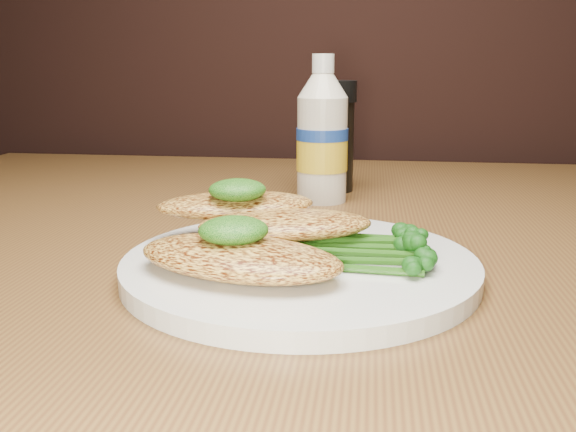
# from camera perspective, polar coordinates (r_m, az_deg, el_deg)

# --- Properties ---
(plate) EXTENTS (0.25, 0.25, 0.01)m
(plate) POSITION_cam_1_polar(r_m,az_deg,el_deg) (0.44, 1.10, -4.61)
(plate) COLOR silver
(plate) RESTS_ON dining_table
(chicken_front) EXTENTS (0.16, 0.11, 0.02)m
(chicken_front) POSITION_cam_1_polar(r_m,az_deg,el_deg) (0.40, -4.52, -3.83)
(chicken_front) COLOR gold
(chicken_front) RESTS_ON plate
(chicken_mid) EXTENTS (0.14, 0.09, 0.02)m
(chicken_mid) POSITION_cam_1_polar(r_m,az_deg,el_deg) (0.45, -0.22, -0.80)
(chicken_mid) COLOR gold
(chicken_mid) RESTS_ON plate
(chicken_back) EXTENTS (0.14, 0.10, 0.02)m
(chicken_back) POSITION_cam_1_polar(r_m,az_deg,el_deg) (0.48, -4.83, 1.03)
(chicken_back) COLOR gold
(chicken_back) RESTS_ON plate
(pesto_front) EXTENTS (0.06, 0.05, 0.02)m
(pesto_front) POSITION_cam_1_polar(r_m,az_deg,el_deg) (0.40, -5.07, -1.32)
(pesto_front) COLOR #083508
(pesto_front) RESTS_ON chicken_front
(pesto_back) EXTENTS (0.05, 0.05, 0.02)m
(pesto_back) POSITION_cam_1_polar(r_m,az_deg,el_deg) (0.47, -4.71, 2.43)
(pesto_back) COLOR #083508
(pesto_back) RESTS_ON chicken_back
(broccolini_bundle) EXTENTS (0.14, 0.12, 0.02)m
(broccolini_bundle) POSITION_cam_1_polar(r_m,az_deg,el_deg) (0.44, 6.48, -2.65)
(broccolini_bundle) COLOR #204F11
(broccolini_bundle) RESTS_ON plate
(mayo_bottle) EXTENTS (0.07, 0.07, 0.16)m
(mayo_bottle) POSITION_cam_1_polar(r_m,az_deg,el_deg) (0.67, 3.19, 8.01)
(mayo_bottle) COLOR beige
(mayo_bottle) RESTS_ON dining_table
(pepper_grinder) EXTENTS (0.06, 0.06, 0.13)m
(pepper_grinder) POSITION_cam_1_polar(r_m,az_deg,el_deg) (0.73, 4.20, 7.35)
(pepper_grinder) COLOR black
(pepper_grinder) RESTS_ON dining_table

